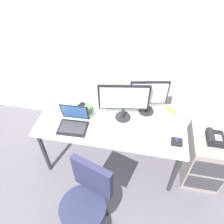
% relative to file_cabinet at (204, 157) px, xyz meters
% --- Properties ---
extents(ground_plane, '(8.00, 8.00, 0.00)m').
position_rel_file_cabinet_xyz_m(ground_plane, '(-1.11, 0.03, -0.35)').
color(ground_plane, slate).
extents(back_wall, '(6.00, 0.10, 2.80)m').
position_rel_file_cabinet_xyz_m(back_wall, '(-1.11, 0.77, 1.05)').
color(back_wall, beige).
rests_on(back_wall, ground).
extents(desk, '(1.65, 0.77, 0.75)m').
position_rel_file_cabinet_xyz_m(desk, '(-1.11, 0.03, 0.32)').
color(desk, silver).
rests_on(desk, ground).
extents(file_cabinet, '(0.42, 0.53, 0.70)m').
position_rel_file_cabinet_xyz_m(file_cabinet, '(0.00, 0.00, 0.00)').
color(file_cabinet, gray).
rests_on(file_cabinet, ground).
extents(desk_phone, '(0.17, 0.20, 0.09)m').
position_rel_file_cabinet_xyz_m(desk_phone, '(-0.01, -0.02, 0.38)').
color(desk_phone, black).
rests_on(desk_phone, file_cabinet).
extents(office_chair, '(0.52, 0.54, 0.92)m').
position_rel_file_cabinet_xyz_m(office_chair, '(-1.20, -0.81, 0.06)').
color(office_chair, black).
rests_on(office_chair, ground).
extents(monitor_main, '(0.54, 0.18, 0.45)m').
position_rel_file_cabinet_xyz_m(monitor_main, '(-1.00, 0.09, 0.67)').
color(monitor_main, '#262628').
rests_on(monitor_main, desk).
extents(monitor_side, '(0.41, 0.18, 0.43)m').
position_rel_file_cabinet_xyz_m(monitor_side, '(-0.74, 0.24, 0.64)').
color(monitor_side, '#262628').
rests_on(monitor_side, desk).
extents(keyboard, '(0.42, 0.17, 0.03)m').
position_rel_file_cabinet_xyz_m(keyboard, '(-0.91, -0.14, 0.41)').
color(keyboard, silver).
rests_on(keyboard, desk).
extents(laptop, '(0.32, 0.27, 0.24)m').
position_rel_file_cabinet_xyz_m(laptop, '(-1.51, -0.14, 0.45)').
color(laptop, black).
rests_on(laptop, desk).
extents(trackball_mouse, '(0.11, 0.09, 0.07)m').
position_rel_file_cabinet_xyz_m(trackball_mouse, '(-0.41, -0.17, 0.42)').
color(trackball_mouse, black).
rests_on(trackball_mouse, desk).
extents(coffee_mug, '(0.09, 0.08, 0.09)m').
position_rel_file_cabinet_xyz_m(coffee_mug, '(-1.41, 0.10, 0.44)').
color(coffee_mug, '#528347').
rests_on(coffee_mug, desk).
extents(cell_phone, '(0.12, 0.16, 0.01)m').
position_rel_file_cabinet_xyz_m(cell_phone, '(-1.53, 0.18, 0.40)').
color(cell_phone, black).
rests_on(cell_phone, desk).
extents(banana, '(0.17, 0.16, 0.04)m').
position_rel_file_cabinet_xyz_m(banana, '(-0.45, 0.29, 0.42)').
color(banana, yellow).
rests_on(banana, desk).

